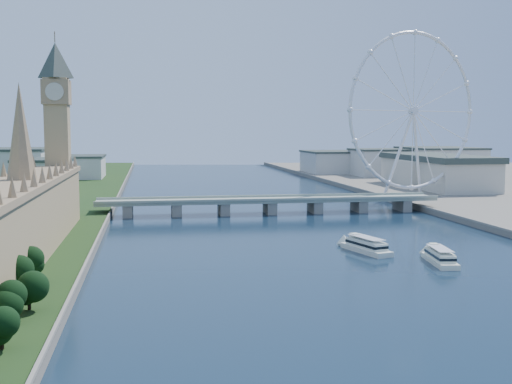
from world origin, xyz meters
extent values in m
cube|color=tan|center=(-128.00, 170.00, 17.00)|extent=(24.00, 200.00, 28.00)
cone|color=#937A59|center=(-128.00, 170.00, 53.00)|extent=(12.00, 12.00, 40.00)
cube|color=tan|center=(-128.00, 278.00, 43.00)|extent=(13.00, 13.00, 80.00)
cube|color=#937A59|center=(-128.00, 278.00, 75.00)|extent=(15.00, 15.00, 14.00)
pyramid|color=#2D3833|center=(-128.00, 278.00, 103.00)|extent=(20.02, 20.02, 20.00)
cube|color=gray|center=(0.00, 300.00, 8.50)|extent=(220.00, 22.00, 2.00)
cube|color=gray|center=(-90.00, 300.00, 3.75)|extent=(6.00, 20.00, 7.50)
cube|color=gray|center=(-60.00, 300.00, 3.75)|extent=(6.00, 20.00, 7.50)
cube|color=gray|center=(-30.00, 300.00, 3.75)|extent=(6.00, 20.00, 7.50)
cube|color=gray|center=(0.00, 300.00, 3.75)|extent=(6.00, 20.00, 7.50)
cube|color=gray|center=(30.00, 300.00, 3.75)|extent=(6.00, 20.00, 7.50)
cube|color=gray|center=(60.00, 300.00, 3.75)|extent=(6.00, 20.00, 7.50)
cube|color=gray|center=(90.00, 300.00, 3.75)|extent=(6.00, 20.00, 7.50)
torus|color=silver|center=(120.00, 355.00, 68.00)|extent=(113.60, 39.12, 118.60)
cylinder|color=silver|center=(120.00, 355.00, 68.00)|extent=(7.25, 6.61, 6.00)
cube|color=gray|center=(117.00, 365.00, 4.00)|extent=(14.00, 10.00, 2.00)
cube|color=beige|center=(-160.00, 430.00, 16.00)|extent=(40.00, 60.00, 26.00)
cube|color=beige|center=(-200.00, 520.00, 19.00)|extent=(60.00, 80.00, 32.00)
cube|color=beige|center=(-150.00, 600.00, 14.00)|extent=(50.00, 70.00, 22.00)
cube|color=beige|center=(180.00, 580.00, 17.00)|extent=(60.00, 60.00, 28.00)
cube|color=beige|center=(240.00, 560.00, 18.00)|extent=(70.00, 90.00, 30.00)
cube|color=beige|center=(140.00, 640.00, 15.00)|extent=(60.00, 80.00, 24.00)
camera|label=1|loc=(-76.33, -103.97, 53.48)|focal=45.00mm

